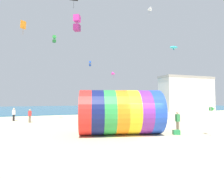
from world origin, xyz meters
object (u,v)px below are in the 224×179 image
kite_orange_diamond (23,25)px  cooler_box (176,132)px  bystander_near_water (14,114)px  beach_flag (213,110)px  kite_magenta_delta (114,74)px  kite_cyan_parafoil (174,47)px  kite_blue_box (90,64)px  bystander_mid_beach (30,116)px  kite_white_delta (149,9)px  kite_green_box (54,39)px  kite_magenta_box (77,23)px  giant_inflatable_tube (121,112)px  kite_handler (178,121)px

kite_orange_diamond → cooler_box: kite_orange_diamond is taller
bystander_near_water → beach_flag: 22.28m
kite_magenta_delta → kite_orange_diamond: (-14.10, -3.55, 5.36)m
kite_cyan_parafoil → bystander_near_water: size_ratio=0.59×
kite_blue_box → kite_orange_diamond: 11.16m
kite_orange_diamond → cooler_box: (13.06, -13.85, -12.46)m
bystander_mid_beach → beach_flag: 19.18m
kite_white_delta → bystander_near_water: bearing=167.6°
kite_cyan_parafoil → bystander_mid_beach: (-15.38, 7.01, -7.85)m
kite_cyan_parafoil → cooler_box: kite_cyan_parafoil is taller
kite_green_box → kite_magenta_box: kite_magenta_box is taller
bystander_near_water → cooler_box: (13.86, -13.90, -0.66)m
kite_orange_diamond → kite_green_box: bearing=-30.4°
kite_cyan_parafoil → bystander_near_water: 21.29m
giant_inflatable_tube → kite_orange_diamond: kite_orange_diamond is taller
kite_blue_box → kite_cyan_parafoil: (6.85, -12.90, -0.17)m
kite_handler → cooler_box: kite_handler is taller
kite_handler → beach_flag: 2.95m
kite_white_delta → cooler_box: 18.95m
kite_orange_diamond → cooler_box: bearing=-46.7°
kite_magenta_box → kite_blue_box: bearing=72.1°
kite_white_delta → kite_orange_diamond: kite_white_delta is taller
bystander_mid_beach → kite_white_delta: bearing=-5.8°
kite_handler → beach_flag: (1.31, -2.41, 1.08)m
kite_magenta_box → kite_cyan_parafoil: size_ratio=1.68×
kite_orange_diamond → bystander_mid_beach: kite_orange_diamond is taller
kite_green_box → bystander_mid_beach: (-2.62, 0.06, -9.63)m
kite_white_delta → kite_green_box: (-12.95, 1.53, -5.36)m
kite_orange_diamond → kite_cyan_parafoil: size_ratio=1.84×
kite_handler → beach_flag: size_ratio=0.78×
kite_handler → bystander_mid_beach: 16.57m
beach_flag → bystander_mid_beach: bearing=137.5°
bystander_mid_beach → giant_inflatable_tube: bearing=-52.4°
kite_magenta_box → bystander_mid_beach: kite_magenta_box is taller
kite_cyan_parafoil → beach_flag: kite_cyan_parafoil is taller
kite_magenta_box → bystander_mid_beach: bearing=126.4°
kite_handler → kite_magenta_box: kite_magenta_box is taller
bystander_mid_beach → kite_handler: bearing=-39.4°
giant_inflatable_tube → kite_white_delta: 18.16m
bystander_mid_beach → cooler_box: (11.75, -11.60, -0.63)m
kite_white_delta → bystander_mid_beach: bearing=174.2°
giant_inflatable_tube → kite_orange_diamond: bearing=126.3°
kite_cyan_parafoil → cooler_box: 10.30m
giant_inflatable_tube → kite_blue_box: kite_blue_box is taller
kite_magenta_box → bystander_mid_beach: size_ratio=1.02×
bystander_mid_beach → kite_magenta_delta: bearing=24.4°
giant_inflatable_tube → kite_green_box: 14.09m
kite_handler → kite_magenta_box: bearing=152.6°
giant_inflatable_tube → kite_blue_box: 17.37m
kite_blue_box → beach_flag: 20.79m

